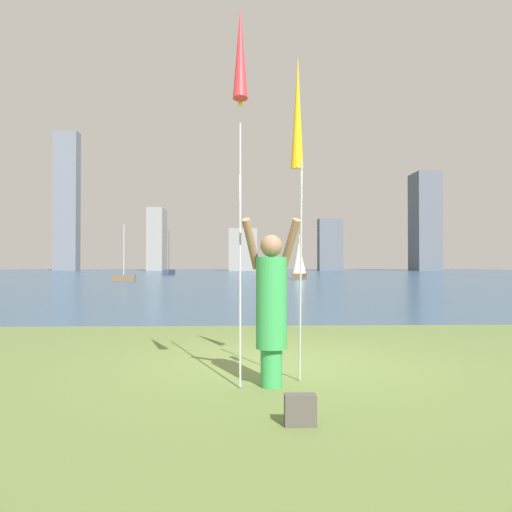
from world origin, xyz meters
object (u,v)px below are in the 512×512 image
(kite_flag_left, at_px, (240,65))
(bag, at_px, (300,410))
(person, at_px, (271,303))
(sailboat_6, at_px, (299,262))
(sailboat_5, at_px, (124,277))
(kite_flag_right, at_px, (298,119))
(sailboat_0, at_px, (169,272))

(kite_flag_left, xyz_separation_m, bag, (0.52, -1.05, -3.45))
(person, bearing_deg, sailboat_6, 99.84)
(kite_flag_left, height_order, sailboat_5, sailboat_5)
(person, height_order, kite_flag_left, kite_flag_left)
(kite_flag_right, xyz_separation_m, bag, (-0.20, -1.85, -3.10))
(sailboat_5, bearing_deg, bag, -74.90)
(bag, height_order, sailboat_5, sailboat_5)
(sailboat_0, bearing_deg, kite_flag_right, -80.44)
(person, height_order, kite_flag_right, kite_flag_right)
(kite_flag_right, relative_size, sailboat_0, 0.74)
(sailboat_0, distance_m, sailboat_5, 20.18)
(person, xyz_separation_m, kite_flag_right, (0.36, 0.46, 2.28))
(sailboat_5, bearing_deg, kite_flag_left, -75.26)
(kite_flag_left, height_order, kite_flag_right, kite_flag_left)
(kite_flag_left, bearing_deg, bag, -63.39)
(kite_flag_left, height_order, sailboat_6, kite_flag_left)
(kite_flag_left, xyz_separation_m, kite_flag_right, (0.72, 0.80, -0.35))
(kite_flag_right, bearing_deg, kite_flag_left, -132.00)
(person, relative_size, sailboat_6, 0.47)
(kite_flag_left, distance_m, sailboat_6, 40.66)
(person, distance_m, bag, 1.62)
(sailboat_0, bearing_deg, kite_flag_left, -81.30)
(kite_flag_right, height_order, sailboat_6, sailboat_6)
(sailboat_6, bearing_deg, bag, -96.81)
(kite_flag_right, distance_m, sailboat_0, 56.07)
(kite_flag_left, relative_size, bag, 15.36)
(sailboat_0, height_order, sailboat_5, sailboat_0)
(person, distance_m, sailboat_5, 36.86)
(kite_flag_left, xyz_separation_m, sailboat_6, (5.45, 40.24, -2.03))
(kite_flag_left, distance_m, bag, 3.64)
(kite_flag_right, xyz_separation_m, sailboat_5, (-10.16, 35.07, -2.97))
(sailboat_0, distance_m, sailboat_6, 21.15)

